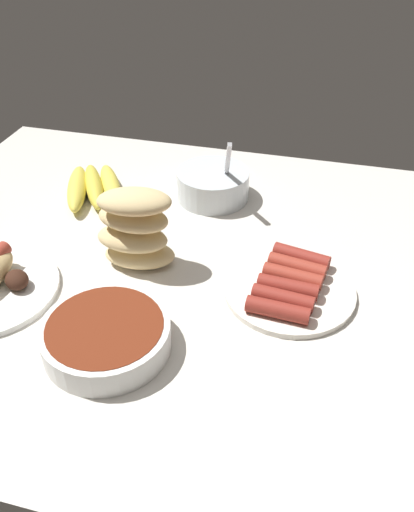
{
  "coord_description": "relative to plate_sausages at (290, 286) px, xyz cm",
  "views": [
    {
      "loc": [
        18.49,
        -68.18,
        56.3
      ],
      "look_at": [
        0.93,
        -0.41,
        3.0
      ],
      "focal_mm": 37.27,
      "sensor_mm": 36.0,
      "label": 1
    }
  ],
  "objects": [
    {
      "name": "bowl_coleslaw",
      "position": [
        -18.99,
        25.58,
        1.95
      ],
      "size": [
        14.54,
        14.54,
        15.52
      ],
      "color": "silver",
      "rests_on": "ground_plane"
    },
    {
      "name": "plate_sausages",
      "position": [
        0.0,
        0.0,
        0.0
      ],
      "size": [
        21.06,
        21.06,
        3.57
      ],
      "color": "white",
      "rests_on": "ground_plane"
    },
    {
      "name": "bowl_chili",
      "position": [
        -23.5,
        -18.29,
        1.08
      ],
      "size": [
        18.25,
        18.25,
        4.35
      ],
      "color": "white",
      "rests_on": "ground_plane"
    },
    {
      "name": "bread_stack",
      "position": [
        -26.1,
        1.12,
        5.88
      ],
      "size": [
        13.52,
        9.33,
        14.4
      ],
      "color": "#E5C689",
      "rests_on": "ground_plane"
    },
    {
      "name": "banana_bunch",
      "position": [
        -43.09,
        20.58,
        0.51
      ],
      "size": [
        16.97,
        20.53,
        3.81
      ],
      "color": "#E5D14C",
      "rests_on": "ground_plane"
    },
    {
      "name": "ground_plane",
      "position": [
        -15.11,
        2.64,
        -2.82
      ],
      "size": [
        120.0,
        90.0,
        3.0
      ],
      "primitive_type": "cube",
      "color": "silver"
    }
  ]
}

